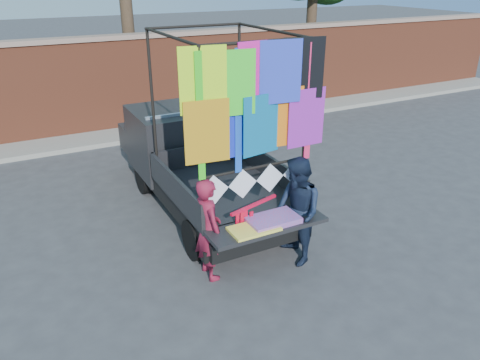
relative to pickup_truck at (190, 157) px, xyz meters
name	(u,v)px	position (x,y,z in m)	size (l,w,h in m)	color
ground	(217,249)	(-0.39, -2.03, -0.85)	(90.00, 90.00, 0.00)	#38383A
brick_wall	(108,84)	(-0.39, 4.97, 0.48)	(30.00, 0.45, 2.61)	brown
curb	(120,136)	(-0.39, 4.27, -0.79)	(30.00, 1.20, 0.12)	gray
pickup_truck	(190,157)	(0.00, 0.00, 0.00)	(2.12, 5.32, 3.35)	black
woman	(209,229)	(-0.77, -2.62, -0.07)	(0.57, 0.37, 1.56)	maroon
man	(297,212)	(0.57, -2.86, 0.00)	(0.82, 0.64, 1.69)	#152036
streamer_bundle	(248,218)	(-0.20, -2.75, 0.04)	(0.88, 0.30, 0.62)	red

